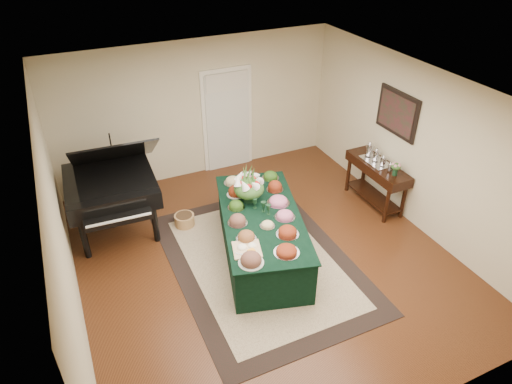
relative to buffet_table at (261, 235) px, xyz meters
name	(u,v)px	position (x,y,z in m)	size (l,w,h in m)	color
ground	(264,257)	(0.01, -0.09, -0.38)	(6.00, 6.00, 0.00)	black
area_rug	(261,261)	(-0.09, -0.17, -0.38)	(2.61, 3.65, 0.01)	black
kitchen_doorway	(228,121)	(0.61, 2.88, 0.64)	(1.05, 0.07, 2.10)	white
buffet_table	(261,235)	(0.00, 0.00, 0.00)	(1.78, 2.69, 0.76)	black
food_platters	(260,211)	(-0.01, 0.03, 0.43)	(1.50, 2.28, 0.13)	silver
cutting_board	(247,247)	(-0.52, -0.64, 0.41)	(0.46, 0.46, 0.10)	tan
green_goblets	(262,206)	(0.05, 0.08, 0.47)	(0.19, 0.31, 0.18)	black
floral_centerpiece	(249,185)	(-0.01, 0.44, 0.67)	(0.49, 0.49, 0.49)	black
grand_piano	(111,185)	(-1.92, 1.64, 0.48)	(1.59, 1.76, 1.73)	black
wicker_basket	(185,220)	(-0.88, 1.24, -0.28)	(0.34, 0.34, 0.21)	#A67443
mahogany_sideboard	(377,173)	(2.50, 0.45, 0.26)	(0.45, 1.36, 0.83)	black
tea_service	(378,157)	(2.50, 0.50, 0.56)	(0.34, 0.74, 0.30)	silver
pink_bouquet	(396,167)	(2.50, 0.02, 0.61)	(0.19, 0.19, 0.24)	black
wall_painting	(397,113)	(2.72, 0.45, 1.37)	(0.05, 0.95, 0.75)	black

